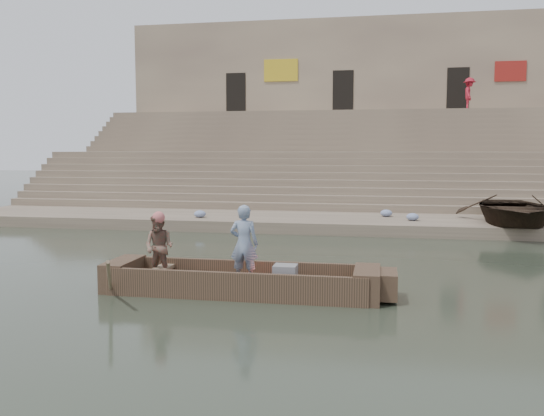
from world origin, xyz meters
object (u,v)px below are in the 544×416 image
(main_rowboat, at_px, (240,288))
(beached_rowboat, at_px, (513,209))
(television, at_px, (285,275))
(standing_man, at_px, (244,244))
(rowing_man, at_px, (159,247))
(pedestrian, at_px, (469,94))

(main_rowboat, height_order, beached_rowboat, beached_rowboat)
(main_rowboat, bearing_deg, television, 0.00)
(main_rowboat, bearing_deg, standing_man, 22.32)
(rowing_man, bearing_deg, pedestrian, 78.40)
(standing_man, relative_size, pedestrian, 0.85)
(rowing_man, xyz_separation_m, beached_rowboat, (8.96, 9.47, 0.00))
(beached_rowboat, bearing_deg, standing_man, -125.63)
(television, relative_size, pedestrian, 0.25)
(beached_rowboat, relative_size, pedestrian, 2.59)
(standing_man, xyz_separation_m, television, (0.84, -0.03, -0.60))
(pedestrian, bearing_deg, rowing_man, 167.72)
(standing_man, xyz_separation_m, rowing_man, (-1.81, -0.02, -0.12))
(television, bearing_deg, beached_rowboat, 56.40)
(beached_rowboat, height_order, pedestrian, pedestrian)
(beached_rowboat, bearing_deg, main_rowboat, -125.83)
(main_rowboat, distance_m, television, 0.97)
(rowing_man, xyz_separation_m, television, (2.66, -0.01, -0.48))
(pedestrian, bearing_deg, beached_rowboat, -173.03)
(rowing_man, height_order, beached_rowboat, rowing_man)
(main_rowboat, xyz_separation_m, pedestrian, (7.74, 24.41, 6.02))
(rowing_man, xyz_separation_m, pedestrian, (9.47, 24.39, 5.23))
(rowing_man, distance_m, pedestrian, 26.69)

